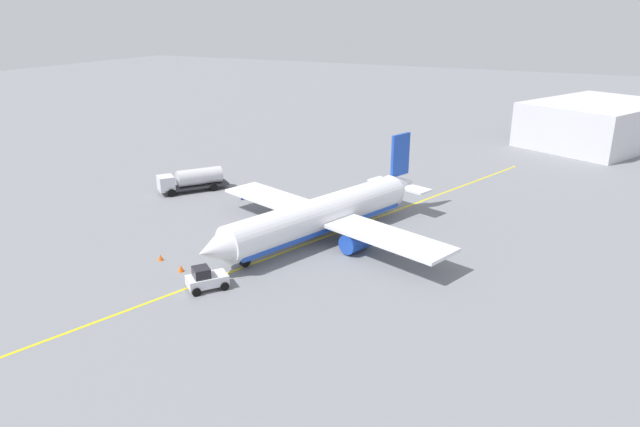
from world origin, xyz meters
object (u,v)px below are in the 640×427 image
object	(u,v)px
airplane	(323,215)
refueling_worker	(242,194)
safety_cone_nose	(161,257)
safety_cone_wingtip	(181,268)
pushback_tug	(206,279)
fuel_tanker	(192,179)

from	to	relation	value
airplane	refueling_worker	world-z (taller)	airplane
safety_cone_nose	safety_cone_wingtip	bearing A→B (deg)	72.05
refueling_worker	safety_cone_nose	world-z (taller)	refueling_worker
airplane	safety_cone_wingtip	world-z (taller)	airplane
refueling_worker	airplane	bearing A→B (deg)	64.93
airplane	pushback_tug	world-z (taller)	airplane
fuel_tanker	safety_cone_nose	xyz separation A→B (m)	(20.34, 12.05, -1.40)
refueling_worker	fuel_tanker	bearing A→B (deg)	-90.22
pushback_tug	safety_cone_nose	distance (m)	8.66
refueling_worker	safety_cone_wingtip	world-z (taller)	refueling_worker
pushback_tug	safety_cone_nose	size ratio (longest dim) A/B	6.52
airplane	safety_cone_nose	size ratio (longest dim) A/B	50.96
safety_cone_wingtip	airplane	bearing A→B (deg)	149.02
airplane	safety_cone_nose	bearing A→B (deg)	-43.01
safety_cone_nose	fuel_tanker	bearing A→B (deg)	-149.37
pushback_tug	airplane	bearing A→B (deg)	166.07
airplane	safety_cone_nose	world-z (taller)	airplane
airplane	safety_cone_wingtip	bearing A→B (deg)	-30.98
fuel_tanker	pushback_tug	bearing A→B (deg)	40.73
refueling_worker	pushback_tug	bearing A→B (deg)	26.95
airplane	refueling_worker	size ratio (longest dim) A/B	18.73
airplane	safety_cone_wingtip	xyz separation A→B (m)	(14.07, -8.45, -2.39)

